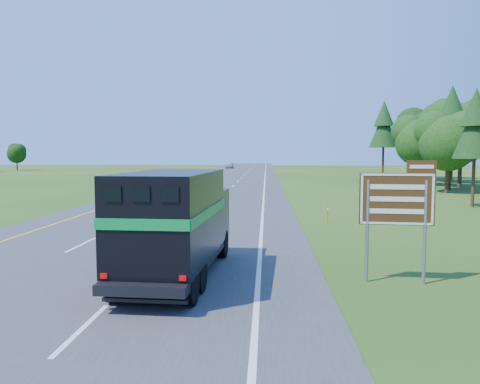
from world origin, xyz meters
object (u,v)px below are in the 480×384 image
(far_car, at_px, (229,165))
(horse_truck, at_px, (176,221))
(white_suv, at_px, (188,177))
(exit_sign, at_px, (398,204))

(far_car, bearing_deg, horse_truck, -83.08)
(horse_truck, bearing_deg, white_suv, 102.26)
(white_suv, height_order, exit_sign, exit_sign)
(horse_truck, relative_size, exit_sign, 2.05)
(horse_truck, bearing_deg, exit_sign, 2.25)
(far_car, relative_size, exit_sign, 1.37)
(horse_truck, height_order, exit_sign, exit_sign)
(far_car, bearing_deg, exit_sign, -79.70)
(horse_truck, xyz_separation_m, far_car, (-7.03, 108.26, -0.88))
(white_suv, distance_m, far_car, 64.30)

